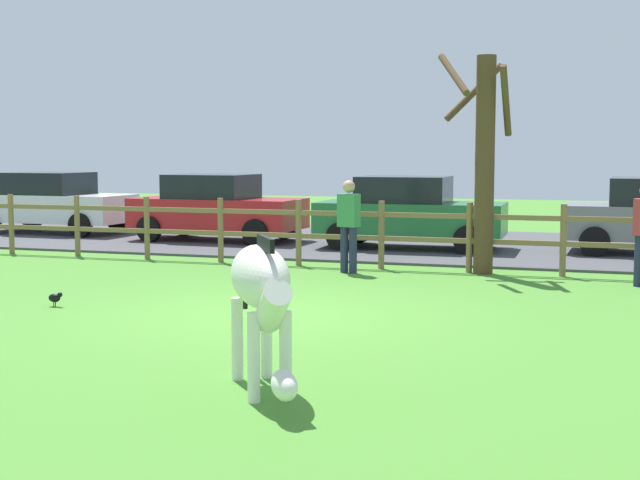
{
  "coord_description": "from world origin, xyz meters",
  "views": [
    {
      "loc": [
        4.28,
        -10.84,
        2.14
      ],
      "look_at": [
        0.53,
        0.56,
        0.96
      ],
      "focal_mm": 50.34,
      "sensor_mm": 36.0,
      "label": 1
    }
  ],
  "objects": [
    {
      "name": "zebra",
      "position": [
        1.34,
        -3.54,
        0.93
      ],
      "size": [
        1.27,
        1.68,
        1.41
      ],
      "color": "white",
      "rests_on": "ground_plane"
    },
    {
      "name": "paddock_fence",
      "position": [
        -0.55,
        5.0,
        0.7
      ],
      "size": [
        21.01,
        0.11,
        1.25
      ],
      "color": "olive",
      "rests_on": "ground_plane"
    },
    {
      "name": "parked_car_red",
      "position": [
        -4.63,
        8.43,
        0.84
      ],
      "size": [
        4.05,
        1.99,
        1.56
      ],
      "color": "red",
      "rests_on": "parking_asphalt"
    },
    {
      "name": "ground_plane",
      "position": [
        0.0,
        0.0,
        0.0
      ],
      "size": [
        60.0,
        60.0,
        0.0
      ],
      "primitive_type": "plane",
      "color": "#47842D"
    },
    {
      "name": "crow_on_grass",
      "position": [
        -3.05,
        -0.33,
        0.13
      ],
      "size": [
        0.21,
        0.1,
        0.2
      ],
      "color": "black",
      "rests_on": "ground_plane"
    },
    {
      "name": "parked_car_white",
      "position": [
        -9.46,
        8.91,
        0.84
      ],
      "size": [
        4.04,
        1.96,
        1.56
      ],
      "color": "white",
      "rests_on": "parking_asphalt"
    },
    {
      "name": "bare_tree",
      "position": [
        2.1,
        4.94,
        2.06
      ],
      "size": [
        1.31,
        1.66,
        3.87
      ],
      "color": "#513A23",
      "rests_on": "ground_plane"
    },
    {
      "name": "parked_car_green",
      "position": [
        0.07,
        8.16,
        0.84
      ],
      "size": [
        4.04,
        1.97,
        1.56
      ],
      "color": "#236B38",
      "rests_on": "parking_asphalt"
    },
    {
      "name": "visitor_left_of_tree",
      "position": [
        -0.16,
        4.28,
        0.91
      ],
      "size": [
        0.4,
        0.3,
        1.64
      ],
      "color": "#232847",
      "rests_on": "ground_plane"
    },
    {
      "name": "parking_asphalt",
      "position": [
        0.0,
        9.3,
        0.03
      ],
      "size": [
        28.0,
        7.4,
        0.05
      ],
      "primitive_type": "cube",
      "color": "#47474C",
      "rests_on": "ground_plane"
    }
  ]
}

